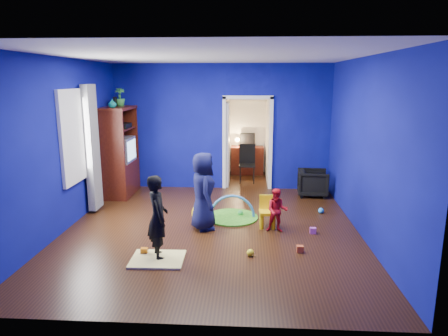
# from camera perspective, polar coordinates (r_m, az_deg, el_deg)

# --- Properties ---
(floor) EXTENTS (5.00, 5.50, 0.01)m
(floor) POSITION_cam_1_polar(r_m,az_deg,el_deg) (6.97, -1.79, -8.77)
(floor) COLOR black
(floor) RESTS_ON ground
(ceiling) EXTENTS (5.00, 5.50, 0.01)m
(ceiling) POSITION_cam_1_polar(r_m,az_deg,el_deg) (6.51, -1.97, 15.76)
(ceiling) COLOR white
(ceiling) RESTS_ON wall_back
(wall_back) EXTENTS (5.00, 0.02, 2.90)m
(wall_back) POSITION_cam_1_polar(r_m,az_deg,el_deg) (9.30, -0.33, 5.83)
(wall_back) COLOR #090C6C
(wall_back) RESTS_ON floor
(wall_front) EXTENTS (5.00, 0.02, 2.90)m
(wall_front) POSITION_cam_1_polar(r_m,az_deg,el_deg) (3.92, -5.54, -3.50)
(wall_front) COLOR #090C6C
(wall_front) RESTS_ON floor
(wall_left) EXTENTS (0.02, 5.50, 2.90)m
(wall_left) POSITION_cam_1_polar(r_m,az_deg,el_deg) (7.26, -21.97, 3.04)
(wall_left) COLOR #090C6C
(wall_left) RESTS_ON floor
(wall_right) EXTENTS (0.02, 5.50, 2.90)m
(wall_right) POSITION_cam_1_polar(r_m,az_deg,el_deg) (6.83, 19.52, 2.69)
(wall_right) COLOR #090C6C
(wall_right) RESTS_ON floor
(alcove) EXTENTS (1.00, 1.75, 2.50)m
(alcove) POSITION_cam_1_polar(r_m,az_deg,el_deg) (10.18, 3.38, 5.25)
(alcove) COLOR silver
(alcove) RESTS_ON floor
(armchair) EXTENTS (0.69, 0.67, 0.59)m
(armchair) POSITION_cam_1_polar(r_m,az_deg,el_deg) (9.07, 12.58, -2.08)
(armchair) COLOR black
(armchair) RESTS_ON floor
(child_black) EXTENTS (0.45, 0.53, 1.23)m
(child_black) POSITION_cam_1_polar(r_m,az_deg,el_deg) (5.80, -9.46, -6.94)
(child_black) COLOR black
(child_black) RESTS_ON floor
(child_navy) EXTENTS (0.60, 0.75, 1.34)m
(child_navy) POSITION_cam_1_polar(r_m,az_deg,el_deg) (6.82, -3.01, -3.34)
(child_navy) COLOR #10113D
(child_navy) RESTS_ON floor
(toddler_red) EXTENTS (0.38, 0.31, 0.75)m
(toddler_red) POSITION_cam_1_polar(r_m,az_deg,el_deg) (6.82, 7.59, -6.03)
(toddler_red) COLOR red
(toddler_red) RESTS_ON floor
(vase) EXTENTS (0.20, 0.20, 0.18)m
(vase) POSITION_cam_1_polar(r_m,az_deg,el_deg) (8.72, -15.68, 8.89)
(vase) COLOR #0C6064
(vase) RESTS_ON tv_armoire
(potted_plant) EXTENTS (0.29, 0.29, 0.40)m
(potted_plant) POSITION_cam_1_polar(r_m,az_deg,el_deg) (9.20, -14.67, 9.78)
(potted_plant) COLOR #328A36
(potted_plant) RESTS_ON tv_armoire
(tv_armoire) EXTENTS (0.58, 1.14, 1.96)m
(tv_armoire) POSITION_cam_1_polar(r_m,az_deg,el_deg) (9.12, -14.68, 2.30)
(tv_armoire) COLOR #3D170A
(tv_armoire) RESTS_ON floor
(crt_tv) EXTENTS (0.46, 0.70, 0.54)m
(crt_tv) POSITION_cam_1_polar(r_m,az_deg,el_deg) (9.10, -14.46, 2.55)
(crt_tv) COLOR silver
(crt_tv) RESTS_ON tv_armoire
(yellow_blanket) EXTENTS (0.76, 0.62, 0.03)m
(yellow_blanket) POSITION_cam_1_polar(r_m,az_deg,el_deg) (5.94, -9.46, -12.73)
(yellow_blanket) COLOR #F2E07A
(yellow_blanket) RESTS_ON floor
(hopper_ball) EXTENTS (0.38, 0.38, 0.38)m
(hopper_ball) POSITION_cam_1_polar(r_m,az_deg,el_deg) (7.20, -3.14, -6.46)
(hopper_ball) COLOR yellow
(hopper_ball) RESTS_ON floor
(kid_chair) EXTENTS (0.29, 0.29, 0.50)m
(kid_chair) POSITION_cam_1_polar(r_m,az_deg,el_deg) (7.04, 6.22, -6.47)
(kid_chair) COLOR yellow
(kid_chair) RESTS_ON floor
(play_mat) EXTENTS (0.97, 0.97, 0.03)m
(play_mat) POSITION_cam_1_polar(r_m,az_deg,el_deg) (7.53, 1.16, -7.03)
(play_mat) COLOR green
(play_mat) RESTS_ON floor
(toy_arch) EXTENTS (0.86, 0.09, 0.86)m
(toy_arch) POSITION_cam_1_polar(r_m,az_deg,el_deg) (7.53, 1.16, -6.98)
(toy_arch) COLOR #3F8CD8
(toy_arch) RESTS_ON floor
(window_left) EXTENTS (0.03, 0.95, 1.55)m
(window_left) POSITION_cam_1_polar(r_m,az_deg,el_deg) (7.55, -20.81, 4.23)
(window_left) COLOR white
(window_left) RESTS_ON wall_left
(curtain) EXTENTS (0.14, 0.42, 2.40)m
(curtain) POSITION_cam_1_polar(r_m,az_deg,el_deg) (8.05, -18.32, 2.72)
(curtain) COLOR slate
(curtain) RESTS_ON floor
(doorway) EXTENTS (1.16, 0.10, 2.10)m
(doorway) POSITION_cam_1_polar(r_m,az_deg,el_deg) (9.34, 3.36, 3.36)
(doorway) COLOR white
(doorway) RESTS_ON floor
(study_desk) EXTENTS (0.88, 0.44, 0.75)m
(study_desk) POSITION_cam_1_polar(r_m,az_deg,el_deg) (10.95, 3.33, 1.11)
(study_desk) COLOR #3D140A
(study_desk) RESTS_ON floor
(desk_monitor) EXTENTS (0.40, 0.05, 0.32)m
(desk_monitor) POSITION_cam_1_polar(r_m,az_deg,el_deg) (10.97, 3.37, 4.18)
(desk_monitor) COLOR black
(desk_monitor) RESTS_ON study_desk
(desk_lamp) EXTENTS (0.14, 0.14, 0.14)m
(desk_lamp) POSITION_cam_1_polar(r_m,az_deg,el_deg) (10.91, 1.89, 4.05)
(desk_lamp) COLOR #FFD88C
(desk_lamp) RESTS_ON study_desk
(folding_chair) EXTENTS (0.40, 0.40, 0.92)m
(folding_chair) POSITION_cam_1_polar(r_m,az_deg,el_deg) (9.99, 3.32, 0.51)
(folding_chair) COLOR black
(folding_chair) RESTS_ON floor
(book_shelf) EXTENTS (0.88, 0.24, 0.04)m
(book_shelf) POSITION_cam_1_polar(r_m,az_deg,el_deg) (10.85, 3.44, 9.77)
(book_shelf) COLOR white
(book_shelf) RESTS_ON study_desk
(toy_0) EXTENTS (0.10, 0.08, 0.10)m
(toy_0) POSITION_cam_1_polar(r_m,az_deg,el_deg) (6.20, 10.80, -11.29)
(toy_0) COLOR #D25023
(toy_0) RESTS_ON floor
(toy_1) EXTENTS (0.11, 0.11, 0.11)m
(toy_1) POSITION_cam_1_polar(r_m,az_deg,el_deg) (7.99, 13.69, -5.90)
(toy_1) COLOR #2886E2
(toy_1) RESTS_ON floor
(toy_2) EXTENTS (0.10, 0.08, 0.10)m
(toy_2) POSITION_cam_1_polar(r_m,az_deg,el_deg) (6.13, -11.32, -11.60)
(toy_2) COLOR orange
(toy_2) RESTS_ON floor
(toy_3) EXTENTS (0.11, 0.11, 0.11)m
(toy_3) POSITION_cam_1_polar(r_m,az_deg,el_deg) (7.64, 2.35, -6.41)
(toy_3) COLOR green
(toy_3) RESTS_ON floor
(toy_4) EXTENTS (0.10, 0.08, 0.10)m
(toy_4) POSITION_cam_1_polar(r_m,az_deg,el_deg) (6.95, 12.58, -8.72)
(toy_4) COLOR #CC4CB8
(toy_4) RESTS_ON floor
(toy_5) EXTENTS (0.11, 0.11, 0.11)m
(toy_5) POSITION_cam_1_polar(r_m,az_deg,el_deg) (5.98, 3.80, -11.96)
(toy_5) COLOR yellow
(toy_5) RESTS_ON floor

